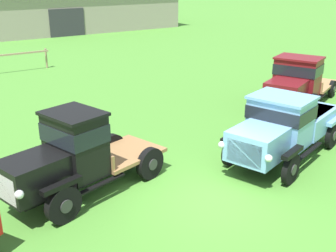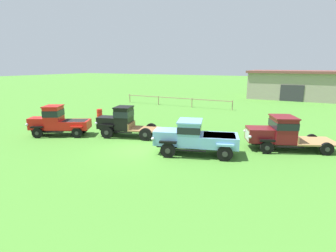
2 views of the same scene
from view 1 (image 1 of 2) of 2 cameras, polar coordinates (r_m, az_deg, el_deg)
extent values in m
plane|color=#47842D|center=(11.04, 5.98, -9.81)|extent=(240.00, 240.00, 0.00)
cube|color=gray|center=(44.10, -12.09, 15.33)|extent=(18.52, 8.16, 4.04)
cube|color=#2D2D33|center=(39.35, -13.49, 13.46)|extent=(3.20, 0.08, 2.40)
cylinder|color=#997F60|center=(26.57, -16.16, 8.81)|extent=(0.12, 0.12, 1.18)
cylinder|color=black|center=(10.14, -13.97, -10.32)|extent=(0.94, 0.44, 0.92)
cylinder|color=#2D2D2D|center=(10.06, -13.57, -10.55)|extent=(0.32, 0.11, 0.32)
cylinder|color=black|center=(11.34, -18.71, -7.38)|extent=(0.94, 0.44, 0.92)
cylinder|color=#2D2D2D|center=(11.43, -19.02, -7.19)|extent=(0.32, 0.11, 0.32)
cylinder|color=black|center=(11.81, -2.44, -5.09)|extent=(0.94, 0.44, 0.92)
cylinder|color=#2D2D2D|center=(11.74, -2.03, -5.25)|extent=(0.32, 0.11, 0.32)
cylinder|color=black|center=(12.86, -7.61, -3.07)|extent=(0.94, 0.44, 0.92)
cylinder|color=#2D2D2D|center=(12.94, -7.95, -2.94)|extent=(0.32, 0.11, 0.32)
cube|color=black|center=(11.36, -10.86, -6.09)|extent=(4.31, 1.97, 0.12)
cube|color=black|center=(10.37, -17.80, -6.41)|extent=(1.70, 1.46, 0.86)
cube|color=silver|center=(10.10, -21.15, -7.86)|extent=(0.29, 0.86, 0.65)
sphere|color=silver|center=(9.59, -19.50, -8.75)|extent=(0.20, 0.20, 0.20)
cube|color=black|center=(9.90, -14.21, -7.78)|extent=(1.07, 0.47, 0.12)
cube|color=black|center=(11.12, -19.01, -5.06)|extent=(1.07, 0.47, 0.12)
cube|color=black|center=(10.85, -12.39, -2.54)|extent=(1.40, 1.63, 1.59)
cube|color=black|center=(10.72, -12.53, -0.78)|extent=(1.45, 1.67, 0.45)
cube|color=black|center=(10.56, -12.73, 1.64)|extent=(1.52, 1.72, 0.08)
cube|color=black|center=(10.72, -9.03, -7.78)|extent=(1.48, 0.53, 0.05)
cube|color=black|center=(11.84, -13.96, -5.33)|extent=(1.48, 0.53, 0.05)
cube|color=olive|center=(12.05, -6.22, -3.66)|extent=(2.42, 2.11, 0.10)
cube|color=olive|center=(11.37, -9.91, -4.11)|extent=(0.48, 1.47, 0.44)
cylinder|color=black|center=(12.01, 16.28, -5.61)|extent=(0.89, 0.41, 0.88)
cylinder|color=#2D2D2D|center=(11.97, 16.70, -5.73)|extent=(0.30, 0.12, 0.31)
cylinder|color=black|center=(12.75, 8.57, -3.43)|extent=(0.89, 0.41, 0.88)
cylinder|color=#2D2D2D|center=(12.79, 8.20, -3.32)|extent=(0.30, 0.12, 0.31)
cylinder|color=black|center=(14.83, 21.31, -1.18)|extent=(0.89, 0.41, 0.88)
cylinder|color=#2D2D2D|center=(14.81, 21.66, -1.26)|extent=(0.30, 0.12, 0.31)
cylinder|color=black|center=(15.44, 14.77, 0.39)|extent=(0.89, 0.41, 0.88)
cylinder|color=#2D2D2D|center=(15.47, 14.45, 0.47)|extent=(0.30, 0.12, 0.31)
cube|color=black|center=(13.58, 15.28, -2.04)|extent=(4.67, 2.32, 0.12)
cube|color=#70A3D1|center=(11.94, 12.01, -2.38)|extent=(1.81, 1.69, 0.85)
cube|color=silver|center=(11.37, 10.30, -3.68)|extent=(0.36, 1.00, 0.64)
sphere|color=silver|center=(11.05, 13.48, -4.29)|extent=(0.20, 0.20, 0.20)
sphere|color=silver|center=(11.65, 7.29, -2.54)|extent=(0.20, 0.20, 0.20)
cube|color=black|center=(11.81, 16.52, -3.47)|extent=(1.03, 0.49, 0.12)
cube|color=black|center=(12.56, 8.68, -1.38)|extent=(1.03, 0.49, 0.12)
cube|color=#70A3D1|center=(13.02, 14.95, 0.61)|extent=(1.71, 1.95, 1.41)
cube|color=black|center=(12.92, 15.07, 1.94)|extent=(1.77, 2.01, 0.40)
cube|color=#70A3D1|center=(12.79, 15.25, 3.76)|extent=(1.85, 2.06, 0.08)
cube|color=black|center=(13.09, 18.51, -3.35)|extent=(1.76, 0.66, 0.05)
cube|color=black|center=(13.76, 11.43, -1.50)|extent=(1.76, 0.66, 0.05)
cube|color=#70A3D1|center=(14.66, 17.69, 1.02)|extent=(2.60, 2.29, 0.67)
cube|color=black|center=(14.57, 17.82, 2.16)|extent=(2.19, 1.94, 0.06)
cube|color=#70A3D1|center=(14.67, 21.56, 0.60)|extent=(0.99, 0.48, 0.12)
cube|color=#70A3D1|center=(15.28, 14.93, 2.12)|extent=(0.99, 0.48, 0.12)
cylinder|color=black|center=(17.65, 18.73, 2.30)|extent=(0.79, 0.47, 0.78)
cylinder|color=#2D2D2D|center=(17.63, 19.06, 2.24)|extent=(0.26, 0.13, 0.27)
cylinder|color=black|center=(18.21, 12.77, 3.42)|extent=(0.79, 0.47, 0.78)
cylinder|color=#2D2D2D|center=(18.24, 12.47, 3.48)|extent=(0.26, 0.13, 0.27)
cylinder|color=black|center=(20.92, 21.33, 4.70)|extent=(0.79, 0.47, 0.78)
cylinder|color=#2D2D2D|center=(20.90, 21.61, 4.65)|extent=(0.26, 0.13, 0.27)
cylinder|color=black|center=(21.39, 16.20, 5.62)|extent=(0.79, 0.47, 0.78)
cylinder|color=#2D2D2D|center=(21.42, 15.93, 5.66)|extent=(0.26, 0.13, 0.27)
cube|color=black|center=(19.44, 17.32, 4.31)|extent=(4.99, 2.91, 0.12)
cube|color=maroon|center=(17.53, 15.64, 4.47)|extent=(1.96, 1.87, 0.86)
cube|color=silver|center=(16.86, 14.81, 3.78)|extent=(0.47, 1.02, 0.65)
sphere|color=silver|center=(16.63, 17.22, 3.54)|extent=(0.20, 0.20, 0.20)
sphere|color=silver|center=(17.07, 12.48, 4.40)|extent=(0.20, 0.20, 0.20)
cube|color=black|center=(17.53, 18.89, 3.67)|extent=(0.91, 0.53, 0.12)
cube|color=black|center=(18.09, 12.88, 4.76)|extent=(0.91, 0.53, 0.12)
cube|color=maroon|center=(18.76, 17.12, 6.39)|extent=(1.83, 2.09, 1.53)
cube|color=black|center=(18.68, 17.23, 7.42)|extent=(1.90, 2.15, 0.43)
cube|color=maroon|center=(18.59, 17.38, 8.80)|extent=(1.98, 2.21, 0.08)
cube|color=black|center=(18.85, 19.77, 3.48)|extent=(1.68, 0.81, 0.05)
cube|color=black|center=(19.36, 14.25, 4.49)|extent=(1.68, 0.81, 0.05)
cube|color=#9E7547|center=(20.72, 18.50, 5.46)|extent=(3.16, 2.85, 0.10)
cube|color=#9E7547|center=(19.50, 17.56, 5.37)|extent=(0.80, 1.76, 0.44)
camera|label=2|loc=(16.30, 78.58, 3.23)|focal=28.00mm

